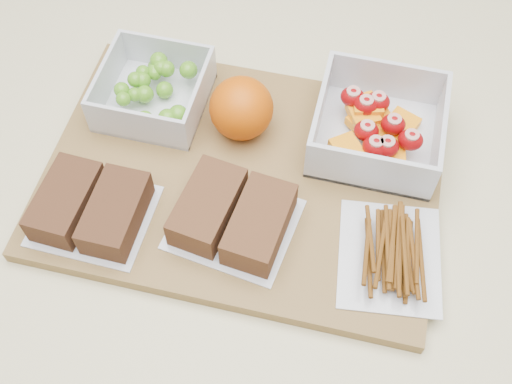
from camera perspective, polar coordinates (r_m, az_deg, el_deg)
counter at (r=1.10m, az=-0.56°, el=-12.58°), size 1.20×0.90×0.90m
cutting_board at (r=0.70m, az=-1.22°, el=1.32°), size 0.42×0.30×0.02m
grape_container at (r=0.74m, az=-8.93°, el=8.94°), size 0.12×0.12×0.05m
fruit_container at (r=0.71m, az=10.68°, el=5.61°), size 0.13×0.13×0.06m
orange at (r=0.70m, az=-1.32°, el=7.45°), size 0.07×0.07×0.07m
sandwich_bag_left at (r=0.67m, az=-14.47°, el=-1.35°), size 0.12×0.10×0.04m
sandwich_bag_center at (r=0.64m, az=-2.02°, el=-2.13°), size 0.13×0.12×0.04m
pretzel_bag at (r=0.64m, az=11.96°, el=-5.17°), size 0.11×0.13×0.03m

